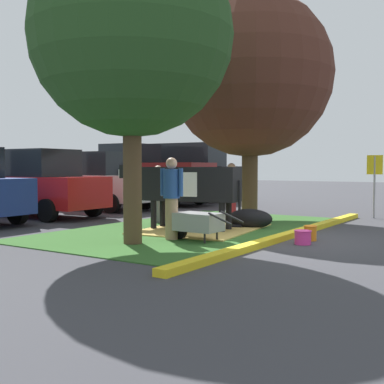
{
  "coord_description": "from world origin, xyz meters",
  "views": [
    {
      "loc": [
        -9.68,
        -4.1,
        1.51
      ],
      "look_at": [
        0.28,
        2.44,
        0.9
      ],
      "focal_mm": 46.45,
      "sensor_mm": 36.0,
      "label": 1
    }
  ],
  "objects_px": {
    "wheelbarrow": "(198,222)",
    "shade_tree_right": "(250,75)",
    "cow_holstein": "(187,184)",
    "sedan_red": "(37,184)",
    "person_visitor_near": "(172,196)",
    "parking_sign": "(375,174)",
    "person_handler": "(158,192)",
    "pickup_truck_maroon": "(147,176)",
    "bucket_pink": "(303,237)",
    "sedan_silver": "(97,182)",
    "suv_black": "(186,172)",
    "person_visitor_far": "(231,191)",
    "calf_lying": "(249,219)",
    "shade_tree_left": "(132,36)",
    "bucket_orange": "(310,233)"
  },
  "relations": [
    {
      "from": "shade_tree_right",
      "to": "wheelbarrow",
      "type": "relative_size",
      "value": 4.02
    },
    {
      "from": "cow_holstein",
      "to": "wheelbarrow",
      "type": "distance_m",
      "value": 1.93
    },
    {
      "from": "shade_tree_right",
      "to": "sedan_silver",
      "type": "xyz_separation_m",
      "value": [
        -0.07,
        5.94,
        -3.12
      ]
    },
    {
      "from": "person_visitor_near",
      "to": "calf_lying",
      "type": "bearing_deg",
      "value": -9.41
    },
    {
      "from": "parking_sign",
      "to": "bucket_pink",
      "type": "xyz_separation_m",
      "value": [
        -5.79,
        -0.03,
        -1.16
      ]
    },
    {
      "from": "calf_lying",
      "to": "sedan_red",
      "type": "bearing_deg",
      "value": 98.12
    },
    {
      "from": "person_handler",
      "to": "pickup_truck_maroon",
      "type": "bearing_deg",
      "value": 41.03
    },
    {
      "from": "person_visitor_near",
      "to": "wheelbarrow",
      "type": "distance_m",
      "value": 0.77
    },
    {
      "from": "person_visitor_far",
      "to": "sedan_silver",
      "type": "height_order",
      "value": "sedan_silver"
    },
    {
      "from": "shade_tree_left",
      "to": "person_visitor_far",
      "type": "bearing_deg",
      "value": 2.91
    },
    {
      "from": "wheelbarrow",
      "to": "suv_black",
      "type": "bearing_deg",
      "value": 35.18
    },
    {
      "from": "sedan_silver",
      "to": "pickup_truck_maroon",
      "type": "relative_size",
      "value": 0.82
    },
    {
      "from": "person_visitor_near",
      "to": "person_visitor_far",
      "type": "distance_m",
      "value": 3.56
    },
    {
      "from": "bucket_orange",
      "to": "sedan_silver",
      "type": "height_order",
      "value": "sedan_silver"
    },
    {
      "from": "shade_tree_right",
      "to": "bucket_orange",
      "type": "relative_size",
      "value": 20.83
    },
    {
      "from": "shade_tree_right",
      "to": "cow_holstein",
      "type": "height_order",
      "value": "shade_tree_right"
    },
    {
      "from": "parking_sign",
      "to": "sedan_silver",
      "type": "xyz_separation_m",
      "value": [
        -2.25,
        8.89,
        -0.32
      ]
    },
    {
      "from": "person_visitor_near",
      "to": "parking_sign",
      "type": "distance_m",
      "value": 7.19
    },
    {
      "from": "parking_sign",
      "to": "suv_black",
      "type": "bearing_deg",
      "value": 69.93
    },
    {
      "from": "person_visitor_near",
      "to": "bucket_pink",
      "type": "xyz_separation_m",
      "value": [
        0.96,
        -2.45,
        -0.77
      ]
    },
    {
      "from": "cow_holstein",
      "to": "sedan_red",
      "type": "height_order",
      "value": "sedan_red"
    },
    {
      "from": "person_visitor_near",
      "to": "sedan_red",
      "type": "height_order",
      "value": "sedan_red"
    },
    {
      "from": "bucket_pink",
      "to": "sedan_silver",
      "type": "height_order",
      "value": "sedan_silver"
    },
    {
      "from": "person_visitor_near",
      "to": "shade_tree_left",
      "type": "bearing_deg",
      "value": 159.35
    },
    {
      "from": "person_visitor_far",
      "to": "suv_black",
      "type": "xyz_separation_m",
      "value": [
        6.46,
        5.85,
        0.41
      ]
    },
    {
      "from": "cow_holstein",
      "to": "sedan_red",
      "type": "xyz_separation_m",
      "value": [
        0.16,
        5.55,
        -0.1
      ]
    },
    {
      "from": "cow_holstein",
      "to": "bucket_orange",
      "type": "bearing_deg",
      "value": -89.82
    },
    {
      "from": "shade_tree_left",
      "to": "sedan_red",
      "type": "xyz_separation_m",
      "value": [
        2.52,
        5.87,
        -3.02
      ]
    },
    {
      "from": "calf_lying",
      "to": "person_visitor_near",
      "type": "relative_size",
      "value": 0.79
    },
    {
      "from": "bucket_pink",
      "to": "person_visitor_near",
      "type": "bearing_deg",
      "value": 111.46
    },
    {
      "from": "bucket_pink",
      "to": "bucket_orange",
      "type": "xyz_separation_m",
      "value": [
        0.55,
        0.05,
        0.02
      ]
    },
    {
      "from": "sedan_silver",
      "to": "sedan_red",
      "type": "bearing_deg",
      "value": -174.41
    },
    {
      "from": "bucket_orange",
      "to": "suv_black",
      "type": "xyz_separation_m",
      "value": [
        8.46,
        8.78,
        1.11
      ]
    },
    {
      "from": "person_visitor_near",
      "to": "parking_sign",
      "type": "relative_size",
      "value": 0.92
    },
    {
      "from": "shade_tree_right",
      "to": "cow_holstein",
      "type": "relative_size",
      "value": 2.08
    },
    {
      "from": "person_handler",
      "to": "person_visitor_far",
      "type": "xyz_separation_m",
      "value": [
        1.17,
        -1.59,
        0.04
      ]
    },
    {
      "from": "wheelbarrow",
      "to": "sedan_silver",
      "type": "bearing_deg",
      "value": 58.1
    },
    {
      "from": "calf_lying",
      "to": "person_visitor_near",
      "type": "bearing_deg",
      "value": 170.59
    },
    {
      "from": "person_visitor_far",
      "to": "bucket_pink",
      "type": "bearing_deg",
      "value": -130.51
    },
    {
      "from": "bucket_pink",
      "to": "bucket_orange",
      "type": "height_order",
      "value": "bucket_orange"
    },
    {
      "from": "wheelbarrow",
      "to": "shade_tree_right",
      "type": "bearing_deg",
      "value": 13.54
    },
    {
      "from": "shade_tree_left",
      "to": "sedan_red",
      "type": "height_order",
      "value": "shade_tree_left"
    },
    {
      "from": "shade_tree_left",
      "to": "person_visitor_near",
      "type": "distance_m",
      "value": 3.22
    },
    {
      "from": "wheelbarrow",
      "to": "suv_black",
      "type": "distance_m",
      "value": 12.05
    },
    {
      "from": "calf_lying",
      "to": "person_visitor_near",
      "type": "xyz_separation_m",
      "value": [
        -2.62,
        0.43,
        0.68
      ]
    },
    {
      "from": "pickup_truck_maroon",
      "to": "shade_tree_left",
      "type": "bearing_deg",
      "value": -143.06
    },
    {
      "from": "shade_tree_left",
      "to": "person_visitor_near",
      "type": "height_order",
      "value": "shade_tree_left"
    },
    {
      "from": "cow_holstein",
      "to": "bucket_orange",
      "type": "xyz_separation_m",
      "value": [
        0.01,
        -3.04,
        -0.93
      ]
    },
    {
      "from": "person_visitor_far",
      "to": "wheelbarrow",
      "type": "xyz_separation_m",
      "value": [
        -3.36,
        -1.08,
        -0.47
      ]
    },
    {
      "from": "parking_sign",
      "to": "bucket_orange",
      "type": "relative_size",
      "value": 5.95
    }
  ]
}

